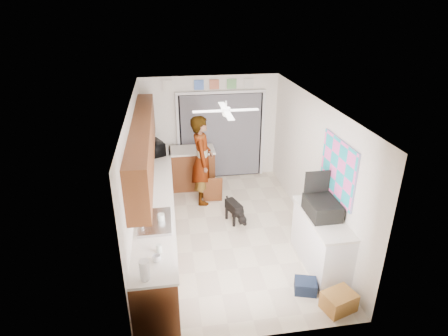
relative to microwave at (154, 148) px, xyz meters
name	(u,v)px	position (x,y,z in m)	size (l,w,h in m)	color
floor	(227,231)	(1.34, -1.83, -1.09)	(5.00, 5.00, 0.00)	beige
ceiling	(228,103)	(1.34, -1.83, 1.41)	(5.00, 5.00, 0.00)	white
wall_back	(210,128)	(1.34, 0.67, 0.16)	(3.20, 3.20, 0.00)	white
wall_front	(262,260)	(1.34, -4.33, 0.16)	(3.20, 3.20, 0.00)	white
wall_left	(136,178)	(-0.26, -1.83, 0.16)	(5.00, 5.00, 0.00)	white
wall_right	(313,166)	(2.94, -1.83, 0.16)	(5.00, 5.00, 0.00)	white
left_base_cabinets	(157,216)	(0.04, -1.83, -0.64)	(0.60, 4.80, 0.90)	brown
left_countertop	(156,194)	(0.05, -1.83, -0.17)	(0.62, 4.80, 0.04)	white
upper_cabinets	(143,144)	(-0.10, -1.63, 0.71)	(0.32, 4.00, 0.80)	brown
sink_basin	(155,222)	(0.05, -2.83, -0.13)	(0.50, 0.76, 0.06)	silver
faucet	(142,218)	(-0.14, -2.83, -0.04)	(0.03, 0.03, 0.22)	silver
peninsula_base	(192,169)	(0.84, 0.17, -0.64)	(1.00, 0.60, 0.90)	brown
peninsula_top	(192,150)	(0.84, 0.17, -0.17)	(1.04, 0.64, 0.04)	white
back_opening_recess	(221,136)	(1.59, 0.64, -0.04)	(2.00, 0.06, 2.10)	black
curtain_panel	(221,137)	(1.59, 0.60, -0.04)	(1.90, 0.03, 2.05)	slate
door_trim_left	(179,139)	(0.57, 0.61, -0.04)	(0.06, 0.04, 2.10)	white
door_trim_right	(262,134)	(2.61, 0.61, -0.04)	(0.06, 0.04, 2.10)	white
door_trim_head	(221,92)	(1.59, 0.61, 1.03)	(2.10, 0.04, 0.06)	white
header_frame_1	(199,85)	(1.09, 0.64, 1.21)	(0.22, 0.02, 0.22)	#4C76CC
header_frame_2	(214,84)	(1.44, 0.64, 1.21)	(0.22, 0.02, 0.22)	#C56A49
header_frame_3	(232,84)	(1.84, 0.64, 1.21)	(0.22, 0.02, 0.22)	#67B064
header_frame_4	(249,83)	(2.24, 0.64, 1.21)	(0.22, 0.02, 0.22)	silver
route66_sign	(168,86)	(0.39, 0.64, 1.21)	(0.22, 0.02, 0.26)	silver
right_counter_base	(321,242)	(2.69, -3.03, -0.64)	(0.50, 1.40, 0.90)	white
right_counter_top	(323,217)	(2.68, -3.03, -0.17)	(0.54, 1.44, 0.04)	white
abstract_painting	(338,169)	(2.92, -2.83, 0.56)	(0.03, 1.15, 0.95)	#FE5DBC
ceiling_fan	(226,111)	(1.34, -1.63, 1.23)	(1.14, 1.14, 0.24)	white
microwave	(154,148)	(0.00, 0.00, 0.00)	(0.53, 0.36, 0.30)	black
soap_bottle	(150,177)	(-0.05, -1.44, -0.01)	(0.10, 0.10, 0.27)	silver
cup	(157,258)	(0.08, -3.76, -0.10)	(0.12, 0.12, 0.09)	white
jar_a	(161,218)	(0.15, -2.82, -0.08)	(0.10, 0.10, 0.14)	silver
jar_b	(159,248)	(0.12, -3.56, -0.09)	(0.08, 0.08, 0.11)	silver
paper_towel_roll	(144,270)	(-0.05, -4.08, -0.01)	(0.12, 0.12, 0.27)	white
suitcase	(322,208)	(2.66, -2.99, -0.02)	(0.46, 0.61, 0.26)	black
suitcase_rim	(321,214)	(2.66, -2.99, -0.13)	(0.44, 0.58, 0.02)	yellow
suitcase_lid	(317,185)	(2.66, -2.70, 0.23)	(0.42, 0.03, 0.50)	black
cardboard_box	(339,301)	(2.59, -4.03, -0.95)	(0.44, 0.33, 0.28)	gold
navy_crate	(306,286)	(2.24, -3.62, -0.99)	(0.33, 0.27, 0.20)	#131D31
cabinet_door_panel	(213,190)	(1.21, -0.69, -0.78)	(0.41, 0.03, 0.62)	brown
man	(202,160)	(1.00, -0.57, -0.12)	(0.71, 0.46, 1.94)	white
dog	(234,211)	(1.52, -1.51, -0.84)	(0.26, 0.62, 0.49)	black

